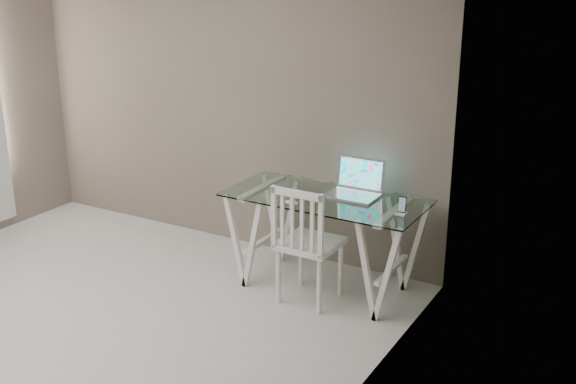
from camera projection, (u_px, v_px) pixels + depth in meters
name	position (u px, v px, depth m)	size (l,w,h in m)	color
room	(0.00, 91.00, 4.22)	(4.50, 4.52, 2.71)	beige
desk	(325.00, 242.00, 5.50)	(1.50, 0.70, 0.75)	silver
chair	(305.00, 240.00, 5.22)	(0.42, 0.42, 0.92)	white
laptop	(356.00, 186.00, 5.42)	(0.38, 0.31, 0.27)	silver
keyboard	(298.00, 193.00, 5.45)	(0.30, 0.13, 0.01)	silver
mouse	(292.00, 203.00, 5.22)	(0.10, 0.06, 0.03)	white
phone_dock	(402.00, 210.00, 5.02)	(0.07, 0.07, 0.13)	white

